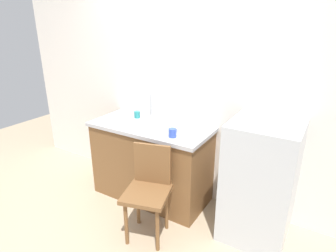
% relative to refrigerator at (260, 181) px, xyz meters
% --- Properties ---
extents(ground_plane, '(8.00, 8.00, 0.00)m').
position_rel_refrigerator_xyz_m(ground_plane, '(-0.98, -0.64, -0.58)').
color(ground_plane, tan).
extents(back_wall, '(4.80, 0.10, 2.65)m').
position_rel_refrigerator_xyz_m(back_wall, '(-0.98, 0.36, 0.75)').
color(back_wall, white).
rests_on(back_wall, ground_plane).
extents(cabinet_base, '(1.30, 0.60, 0.86)m').
position_rel_refrigerator_xyz_m(cabinet_base, '(-1.22, 0.01, -0.15)').
color(cabinet_base, brown).
rests_on(cabinet_base, ground_plane).
extents(countertop, '(1.34, 0.64, 0.04)m').
position_rel_refrigerator_xyz_m(countertop, '(-1.22, 0.01, 0.30)').
color(countertop, '#B7B7BC').
rests_on(countertop, cabinet_base).
extents(faucet, '(0.02, 0.02, 0.27)m').
position_rel_refrigerator_xyz_m(faucet, '(-1.38, 0.26, 0.45)').
color(faucet, '#B7B7BC').
rests_on(faucet, countertop).
extents(refrigerator, '(0.59, 0.62, 1.16)m').
position_rel_refrigerator_xyz_m(refrigerator, '(0.00, 0.00, 0.00)').
color(refrigerator, silver).
rests_on(refrigerator, ground_plane).
extents(chair, '(0.49, 0.49, 0.89)m').
position_rel_refrigerator_xyz_m(chair, '(-0.89, -0.52, -0.08)').
color(chair, brown).
rests_on(chair, ground_plane).
extents(dish_tray, '(0.28, 0.20, 0.05)m').
position_rel_refrigerator_xyz_m(dish_tray, '(-0.87, 0.03, 0.34)').
color(dish_tray, white).
rests_on(dish_tray, countertop).
extents(cup_white, '(0.07, 0.07, 0.10)m').
position_rel_refrigerator_xyz_m(cup_white, '(-1.06, -0.02, 0.37)').
color(cup_white, white).
rests_on(cup_white, countertop).
extents(cup_blue, '(0.08, 0.08, 0.09)m').
position_rel_refrigerator_xyz_m(cup_blue, '(-0.84, -0.16, 0.36)').
color(cup_blue, blue).
rests_on(cup_blue, countertop).
extents(cup_teal, '(0.07, 0.07, 0.08)m').
position_rel_refrigerator_xyz_m(cup_teal, '(-1.50, 0.13, 0.36)').
color(cup_teal, teal).
rests_on(cup_teal, countertop).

